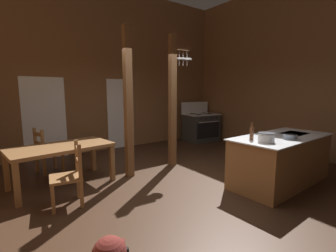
{
  "coord_description": "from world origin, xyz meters",
  "views": [
    {
      "loc": [
        -2.65,
        -3.22,
        1.71
      ],
      "look_at": [
        0.29,
        0.87,
        0.97
      ],
      "focal_mm": 25.58,
      "sensor_mm": 36.0,
      "label": 1
    }
  ],
  "objects": [
    {
      "name": "dining_table",
      "position": [
        -1.77,
        1.29,
        0.65
      ],
      "size": [
        1.8,
        1.11,
        0.74
      ],
      "color": "brown",
      "rests_on": "ground_plane"
    },
    {
      "name": "ladderback_chair_near_window",
      "position": [
        -1.85,
        0.43,
        0.45
      ],
      "size": [
        0.5,
        0.5,
        0.95
      ],
      "color": "olive",
      "rests_on": "ground_plane"
    },
    {
      "name": "stockpot_on_counter",
      "position": [
        0.85,
        -1.07,
        0.97
      ],
      "size": [
        0.34,
        0.27,
        0.15
      ],
      "color": "silver",
      "rests_on": "kitchen_island"
    },
    {
      "name": "kitchen_island",
      "position": [
        1.56,
        -0.95,
        0.44
      ],
      "size": [
        2.2,
        1.04,
        0.89
      ],
      "color": "brown",
      "rests_on": "ground_plane"
    },
    {
      "name": "support_post_with_pot_rack",
      "position": [
        0.62,
        1.11,
        1.58
      ],
      "size": [
        0.58,
        0.25,
        2.93
      ],
      "color": "brown",
      "rests_on": "ground_plane"
    },
    {
      "name": "glazed_panel_back_right",
      "position": [
        0.38,
        3.41,
        1.02
      ],
      "size": [
        0.84,
        0.01,
        2.05
      ],
      "primitive_type": "cube",
      "color": "white",
      "rests_on": "ground_plane"
    },
    {
      "name": "glazed_door_back_left",
      "position": [
        -1.69,
        3.41,
        1.02
      ],
      "size": [
        1.0,
        0.01,
        2.05
      ],
      "primitive_type": "cube",
      "color": "white",
      "rests_on": "ground_plane"
    },
    {
      "name": "ladderback_chair_by_post",
      "position": [
        -1.87,
        2.22,
        0.45
      ],
      "size": [
        0.53,
        0.53,
        0.95
      ],
      "color": "olive",
      "rests_on": "ground_plane"
    },
    {
      "name": "mixing_bowl_on_counter",
      "position": [
        1.39,
        -1.18,
        0.93
      ],
      "size": [
        0.22,
        0.22,
        0.08
      ],
      "color": "slate",
      "rests_on": "kitchen_island"
    },
    {
      "name": "ground_plane",
      "position": [
        0.0,
        0.0,
        -0.05
      ],
      "size": [
        8.3,
        7.64,
        0.1
      ],
      "primitive_type": "cube",
      "color": "#382316"
    },
    {
      "name": "wall_back",
      "position": [
        0.0,
        3.49,
        2.29
      ],
      "size": [
        8.3,
        0.14,
        4.58
      ],
      "primitive_type": "cube",
      "color": "brown",
      "rests_on": "ground_plane"
    },
    {
      "name": "wall_right",
      "position": [
        3.82,
        0.0,
        2.29
      ],
      "size": [
        0.14,
        7.64,
        4.58
      ],
      "primitive_type": "cube",
      "color": "brown",
      "rests_on": "ground_plane"
    },
    {
      "name": "support_post_center",
      "position": [
        -0.56,
        1.03,
        1.47
      ],
      "size": [
        0.14,
        0.14,
        2.93
      ],
      "color": "brown",
      "rests_on": "ground_plane"
    },
    {
      "name": "stove_range",
      "position": [
        3.0,
        2.71,
        0.48
      ],
      "size": [
        1.2,
        0.89,
        1.32
      ],
      "color": "#2F2F2F",
      "rests_on": "ground_plane"
    },
    {
      "name": "bottle_tall_on_counter",
      "position": [
        0.81,
        -0.82,
        1.01
      ],
      "size": [
        0.07,
        0.07,
        0.29
      ],
      "color": "#56331E",
      "rests_on": "kitchen_island"
    }
  ]
}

